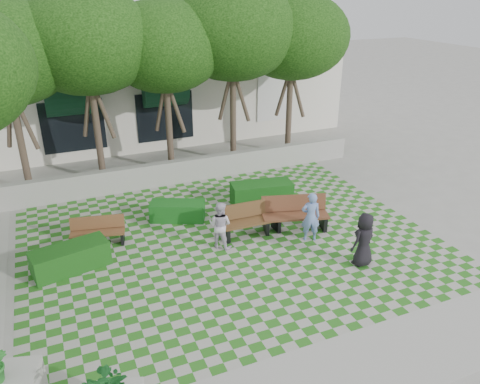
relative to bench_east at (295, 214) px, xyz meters
name	(u,v)px	position (x,y,z in m)	size (l,w,h in m)	color
ground	(245,260)	(-2.18, -1.04, -0.52)	(90.00, 90.00, 0.00)	gray
lawn	(231,243)	(-2.18, -0.04, -0.52)	(12.00, 12.00, 0.00)	#2B721E
sidewalk_south	(339,376)	(-2.18, -5.74, -0.52)	(16.00, 2.00, 0.01)	#9E9B93
retaining_wall	(181,171)	(-2.18, 5.16, -0.07)	(15.00, 0.36, 0.90)	#9E9B93
bench_east	(295,214)	(0.00, 0.00, 0.00)	(2.18, 1.24, 1.09)	brown
bench_mid	(251,220)	(-1.41, 0.27, -0.04)	(1.91, 0.68, 1.00)	#51351B
bench_west	(98,232)	(-5.85, 1.53, -0.12)	(1.66, 0.85, 0.83)	brown
hedge_midright	(262,193)	(-0.10, 2.19, -0.15)	(2.14, 0.86, 0.75)	#134A15
hedge_midleft	(178,211)	(-3.22, 2.10, -0.21)	(1.76, 0.71, 0.62)	#16521A
hedge_west	(71,258)	(-6.73, 0.39, -0.17)	(2.01, 0.80, 0.70)	#134512
person_blue	(311,217)	(0.09, -0.78, 0.26)	(0.57, 0.37, 1.56)	#7390D2
person_dark	(364,240)	(0.72, -2.52, 0.25)	(0.76, 0.49, 1.56)	black
person_white	(220,225)	(-2.55, -0.09, 0.20)	(0.70, 0.55, 1.45)	silver
tree_row	(121,49)	(-4.04, 4.91, 4.66)	(17.70, 13.40, 7.41)	#47382B
building	(153,80)	(-1.25, 13.04, 1.99)	(18.00, 8.92, 5.15)	silver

